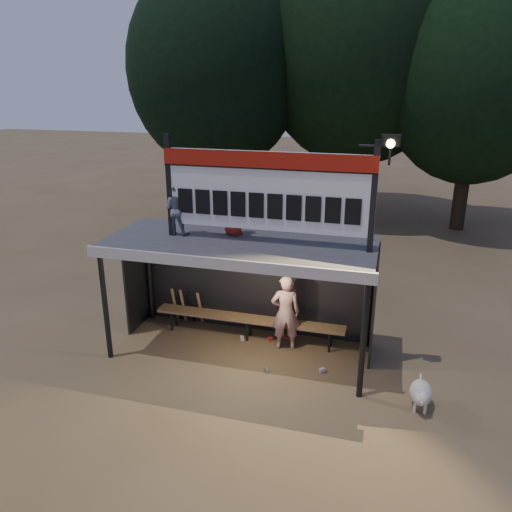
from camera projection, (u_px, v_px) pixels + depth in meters
The scene contains 13 objects.
ground at pixel (241, 351), 9.99m from camera, with size 80.00×80.00×0.00m, color brown.
player at pixel (285, 313), 9.84m from camera, with size 0.57×0.38×1.58m, color white.
child_a at pixel (176, 209), 9.44m from camera, with size 0.49×0.38×1.01m, color slate.
child_b at pixel (233, 207), 9.43m from camera, with size 0.52×0.34×1.06m, color #AC2B1A.
dugout_shelter at pixel (244, 260), 9.60m from camera, with size 5.10×2.08×2.32m.
scoreboard_assembly at pixel (269, 189), 8.74m from camera, with size 4.10×0.27×1.99m.
bench at pixel (249, 319), 10.35m from camera, with size 4.00×0.35×0.48m.
tree_left at pixel (216, 69), 18.26m from camera, with size 6.46×6.46×9.27m.
tree_mid at pixel (359, 50), 18.14m from camera, with size 7.22×7.22×10.36m.
tree_right at pixel (477, 78), 16.54m from camera, with size 6.08×6.08×8.72m.
dog at pixel (421, 393), 8.16m from camera, with size 0.36×0.81×0.49m.
bats at pixel (187, 306), 10.97m from camera, with size 0.68×0.35×0.84m.
litter at pixel (277, 350), 9.94m from camera, with size 1.91×1.39×0.08m.
Camera 1 is at (2.65, -8.39, 5.11)m, focal length 35.00 mm.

